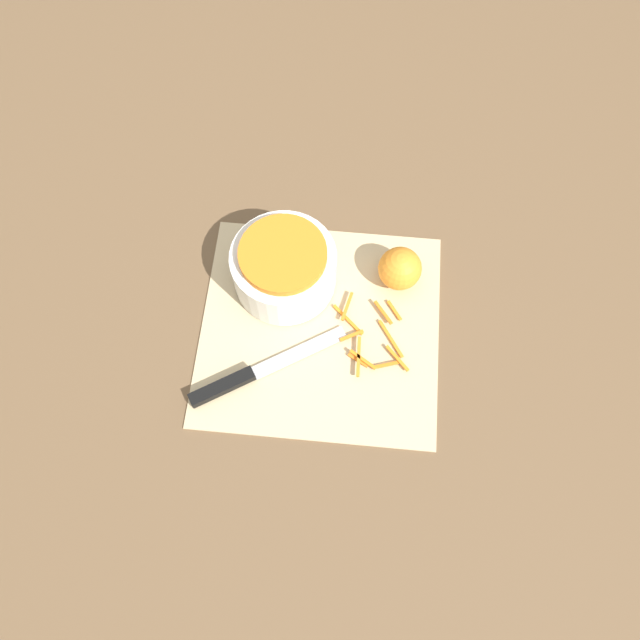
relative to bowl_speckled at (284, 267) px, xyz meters
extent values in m
plane|color=brown|center=(0.06, -0.08, -0.05)|extent=(4.00, 4.00, 0.00)
cube|color=#CCB284|center=(0.06, -0.08, -0.05)|extent=(0.38, 0.36, 0.01)
cylinder|color=silver|center=(0.00, 0.00, -0.01)|extent=(0.17, 0.17, 0.08)
cylinder|color=orange|center=(0.00, 0.00, 0.04)|extent=(0.14, 0.14, 0.02)
cube|color=black|center=(-0.07, -0.19, -0.04)|extent=(0.10, 0.07, 0.02)
cube|color=#B2B2B7|center=(0.04, -0.12, -0.04)|extent=(0.14, 0.10, 0.00)
sphere|color=orange|center=(0.18, 0.02, -0.01)|extent=(0.07, 0.07, 0.07)
cube|color=orange|center=(0.17, -0.13, -0.04)|extent=(0.04, 0.02, 0.00)
cube|color=orange|center=(0.10, -0.04, -0.04)|extent=(0.02, 0.05, 0.00)
cube|color=orange|center=(0.13, -0.13, -0.04)|extent=(0.03, 0.02, 0.00)
cube|color=orange|center=(0.11, -0.06, -0.04)|extent=(0.05, 0.05, 0.00)
cube|color=orange|center=(0.19, -0.12, -0.04)|extent=(0.04, 0.04, 0.00)
cube|color=orange|center=(0.13, -0.13, -0.04)|extent=(0.01, 0.07, 0.00)
cube|color=orange|center=(0.18, -0.04, -0.04)|extent=(0.03, 0.03, 0.00)
cube|color=orange|center=(0.11, -0.09, -0.04)|extent=(0.04, 0.02, 0.00)
cube|color=orange|center=(0.16, -0.05, -0.04)|extent=(0.03, 0.04, 0.00)
cube|color=orange|center=(0.13, -0.13, -0.04)|extent=(0.04, 0.03, 0.00)
cube|color=orange|center=(0.18, -0.09, -0.04)|extent=(0.04, 0.06, 0.00)
camera|label=1|loc=(0.10, -0.45, 0.87)|focal=35.00mm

